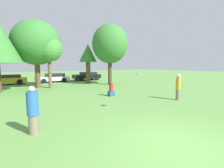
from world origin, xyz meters
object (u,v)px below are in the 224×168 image
parked_car_black (87,76)px  tree_3 (49,49)px  bystander_sitting (111,90)px  parked_car_white (53,78)px  tree_4 (88,54)px  person_catcher (178,87)px  tree_2 (36,43)px  person_thrower (33,110)px  parked_car_yellow (7,79)px  tree_5 (110,44)px  frisbee (138,75)px

parked_car_black → tree_3: bearing=41.5°
bystander_sitting → parked_car_white: parked_car_white is taller
tree_4 → person_catcher: bearing=-88.6°
tree_2 → parked_car_white: (2.80, 4.60, -3.91)m
bystander_sitting → person_catcher: bearing=-52.7°
person_thrower → bystander_sitting: size_ratio=1.49×
bystander_sitting → parked_car_yellow: size_ratio=0.26×
tree_4 → tree_5: size_ratio=0.70×
tree_3 → tree_2: bearing=130.3°
person_thrower → tree_2: 13.22m
parked_car_black → person_catcher: bearing=86.1°
tree_5 → tree_3: bearing=172.0°
tree_3 → parked_car_black: (7.01, 5.85, -3.18)m
frisbee → person_thrower: bearing=179.4°
bystander_sitting → parked_car_yellow: parked_car_yellow is taller
person_catcher → tree_2: bearing=-65.1°
person_catcher → parked_car_black: 16.77m
frisbee → tree_5: tree_5 is taller
parked_car_yellow → tree_3: bearing=121.4°
parked_car_yellow → person_catcher: bearing=119.3°
frisbee → bystander_sitting: bearing=72.7°
tree_2 → parked_car_white: size_ratio=1.60×
person_thrower → person_catcher: person_catcher is taller
person_thrower → frisbee: bearing=-3.7°
tree_3 → tree_4: size_ratio=1.06×
person_catcher → tree_4: 12.79m
frisbee → parked_car_black: frisbee is taller
bystander_sitting → tree_2: (-3.51, 8.21, 4.08)m
frisbee → tree_3: size_ratio=0.06×
frisbee → bystander_sitting: size_ratio=0.26×
parked_car_yellow → parked_car_black: size_ratio=1.05×
person_catcher → tree_5: tree_5 is taller
tree_2 → tree_3: 1.59m
tree_4 → tree_2: bearing=-174.8°
tree_5 → bystander_sitting: bearing=-123.5°
person_thrower → tree_2: size_ratio=0.24×
frisbee → bystander_sitting: 4.67m
person_catcher → parked_car_yellow: person_catcher is taller
bystander_sitting → tree_2: tree_2 is taller
bystander_sitting → parked_car_white: bearing=93.1°
person_catcher → tree_5: size_ratio=0.25×
parked_car_yellow → parked_car_black: parked_car_black is taller
parked_car_white → parked_car_black: parked_car_black is taller
tree_3 → parked_car_yellow: (-3.42, 5.97, -3.23)m
person_catcher → parked_car_black: (1.61, 16.69, -0.20)m
person_catcher → frisbee: (-4.16, -0.53, 0.98)m
parked_car_black → parked_car_yellow: bearing=1.0°
parked_car_yellow → parked_car_white: parked_car_white is taller
tree_4 → parked_car_white: size_ratio=1.16×
frisbee → parked_car_black: bearing=71.5°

